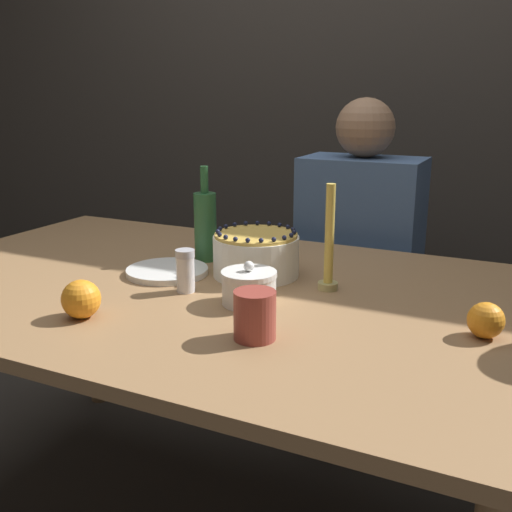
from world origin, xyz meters
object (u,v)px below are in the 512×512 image
Objects in this scene: cake at (256,254)px; candle at (329,248)px; person_man_blue_shirt at (357,295)px; sugar_shaker at (185,271)px; bottle at (205,225)px; sugar_bowl at (249,287)px.

candle reaches higher than cake.
sugar_shaker is at bearing 76.00° from person_man_blue_shirt.
bottle is (-0.19, 0.07, 0.05)m from cake.
sugar_bowl is at bearing -68.28° from cake.
bottle is (-0.27, 0.27, 0.06)m from sugar_bowl.
cake is at bearing 80.22° from person_man_blue_shirt.
bottle is at bearing 110.59° from sugar_shaker.
person_man_blue_shirt is (0.20, 0.80, -0.28)m from sugar_shaker.
sugar_bowl is 0.39m from bottle.
person_man_blue_shirt is at bearing 99.31° from candle.
person_man_blue_shirt is at bearing 80.22° from cake.
person_man_blue_shirt is (0.10, 0.60, -0.28)m from cake.
sugar_bowl is 0.47× the size of bottle.
sugar_bowl is 0.49× the size of candle.
person_man_blue_shirt is (-0.10, 0.63, -0.33)m from candle.
person_man_blue_shirt reaches higher than candle.
bottle is 0.70m from person_man_blue_shirt.
candle is at bearing -13.50° from bottle.
sugar_shaker is 0.35m from candle.
person_man_blue_shirt is (0.02, 0.81, -0.27)m from sugar_bowl.
bottle is at bearing 60.97° from person_man_blue_shirt.
cake is 0.21m from bottle.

